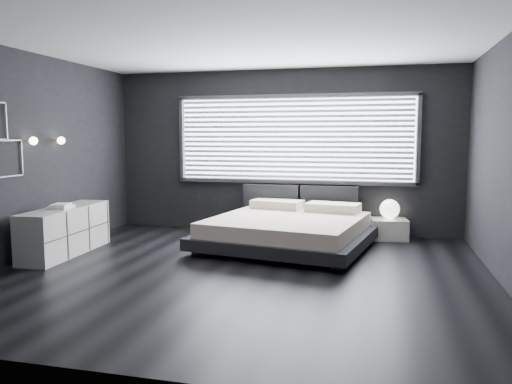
# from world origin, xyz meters

# --- Properties ---
(room) EXTENTS (6.04, 6.00, 2.80)m
(room) POSITION_xyz_m (0.00, 0.00, 1.40)
(room) COLOR black
(room) RESTS_ON ground
(window) EXTENTS (4.14, 0.09, 1.52)m
(window) POSITION_xyz_m (0.20, 2.70, 1.61)
(window) COLOR white
(window) RESTS_ON ground
(headboard) EXTENTS (1.96, 0.16, 0.52)m
(headboard) POSITION_xyz_m (0.33, 2.64, 0.57)
(headboard) COLOR black
(headboard) RESTS_ON ground
(sconce_near) EXTENTS (0.18, 0.11, 0.11)m
(sconce_near) POSITION_xyz_m (-2.88, 0.05, 1.60)
(sconce_near) COLOR silver
(sconce_near) RESTS_ON ground
(sconce_far) EXTENTS (0.18, 0.11, 0.11)m
(sconce_far) POSITION_xyz_m (-2.88, 0.65, 1.60)
(sconce_far) COLOR silver
(sconce_far) RESTS_ON ground
(wall_art_lower) EXTENTS (0.01, 0.48, 0.48)m
(wall_art_lower) POSITION_xyz_m (-2.98, -0.30, 1.38)
(wall_art_lower) COLOR #47474C
(wall_art_lower) RESTS_ON ground
(bed) EXTENTS (2.67, 2.58, 0.60)m
(bed) POSITION_xyz_m (0.33, 1.49, 0.28)
(bed) COLOR black
(bed) RESTS_ON ground
(nightstand) EXTENTS (0.62, 0.54, 0.33)m
(nightstand) POSITION_xyz_m (1.81, 2.50, 0.17)
(nightstand) COLOR silver
(nightstand) RESTS_ON ground
(orb_lamp) EXTENTS (0.31, 0.31, 0.31)m
(orb_lamp) POSITION_xyz_m (1.81, 2.54, 0.49)
(orb_lamp) COLOR white
(orb_lamp) RESTS_ON nightstand
(dresser) EXTENTS (0.55, 1.69, 0.67)m
(dresser) POSITION_xyz_m (-2.65, 0.34, 0.33)
(dresser) COLOR silver
(dresser) RESTS_ON ground
(book_stack) EXTENTS (0.29, 0.36, 0.07)m
(book_stack) POSITION_xyz_m (-2.64, 0.24, 0.70)
(book_stack) COLOR silver
(book_stack) RESTS_ON dresser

